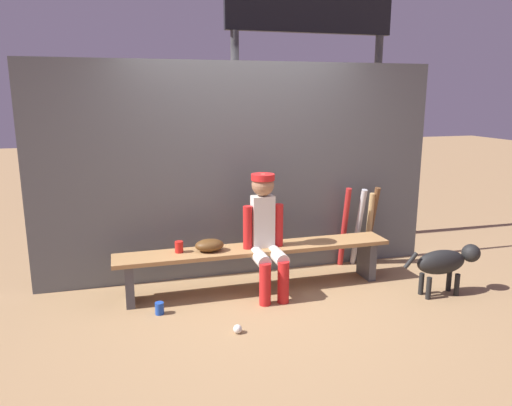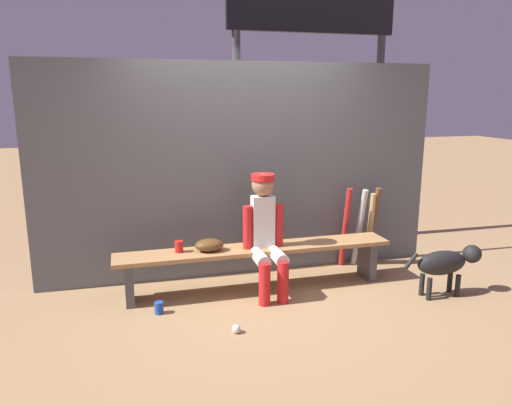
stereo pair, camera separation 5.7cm
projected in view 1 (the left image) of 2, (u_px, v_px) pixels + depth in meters
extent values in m
plane|color=#9E7A51|center=(256.00, 289.00, 4.93)|extent=(30.00, 30.00, 0.00)
cube|color=#595E63|center=(243.00, 172.00, 5.14)|extent=(4.33, 0.03, 2.27)
cube|color=#AD7F4C|center=(256.00, 249.00, 4.83)|extent=(2.78, 0.36, 0.04)
cube|color=#4C4C51|center=(129.00, 283.00, 4.55)|extent=(0.08, 0.29, 0.41)
cube|color=#4C4C51|center=(366.00, 259.00, 5.22)|extent=(0.08, 0.29, 0.41)
cube|color=silver|center=(263.00, 221.00, 4.79)|extent=(0.22, 0.13, 0.52)
sphere|color=#9E7051|center=(263.00, 185.00, 4.71)|extent=(0.22, 0.22, 0.22)
cylinder|color=red|center=(263.00, 177.00, 4.69)|extent=(0.23, 0.23, 0.06)
cylinder|color=silver|center=(259.00, 257.00, 4.65)|extent=(0.13, 0.38, 0.13)
cylinder|color=red|center=(265.00, 284.00, 4.52)|extent=(0.11, 0.11, 0.41)
cylinder|color=red|center=(248.00, 228.00, 4.74)|extent=(0.09, 0.09, 0.44)
cylinder|color=silver|center=(277.00, 255.00, 4.70)|extent=(0.13, 0.38, 0.13)
cylinder|color=red|center=(283.00, 282.00, 4.57)|extent=(0.11, 0.11, 0.41)
cylinder|color=red|center=(279.00, 226.00, 4.83)|extent=(0.09, 0.09, 0.44)
ellipsoid|color=#593819|center=(210.00, 245.00, 4.69)|extent=(0.28, 0.20, 0.12)
cylinder|color=#B22323|center=(344.00, 227.00, 5.48)|extent=(0.06, 0.21, 0.93)
cylinder|color=#B7B7BC|center=(358.00, 228.00, 5.49)|extent=(0.08, 0.26, 0.92)
cylinder|color=tan|center=(369.00, 229.00, 5.55)|extent=(0.06, 0.15, 0.85)
cylinder|color=brown|center=(371.00, 225.00, 5.57)|extent=(0.11, 0.25, 0.92)
sphere|color=white|center=(238.00, 329.00, 4.01)|extent=(0.07, 0.07, 0.07)
cylinder|color=#1E47AD|center=(160.00, 308.00, 4.36)|extent=(0.08, 0.08, 0.11)
cylinder|color=red|center=(179.00, 247.00, 4.65)|extent=(0.08, 0.08, 0.11)
cylinder|color=#3F3F42|center=(236.00, 144.00, 5.97)|extent=(0.10, 0.10, 2.67)
cylinder|color=#3F3F42|center=(374.00, 140.00, 6.49)|extent=(0.10, 0.10, 2.67)
ellipsoid|color=black|center=(441.00, 262.00, 4.72)|extent=(0.52, 0.20, 0.24)
sphere|color=black|center=(471.00, 253.00, 4.79)|extent=(0.18, 0.18, 0.18)
cylinder|color=black|center=(411.00, 260.00, 4.61)|extent=(0.15, 0.04, 0.16)
cylinder|color=black|center=(449.00, 280.00, 4.87)|extent=(0.05, 0.05, 0.22)
cylinder|color=black|center=(457.00, 285.00, 4.75)|extent=(0.05, 0.05, 0.22)
cylinder|color=black|center=(421.00, 284.00, 4.78)|extent=(0.05, 0.05, 0.22)
cylinder|color=black|center=(429.00, 288.00, 4.67)|extent=(0.05, 0.05, 0.22)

